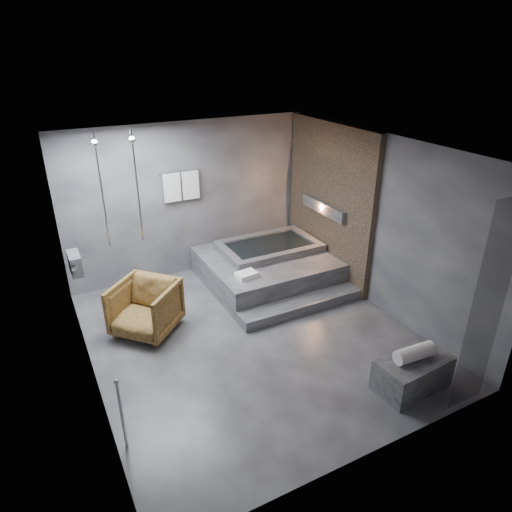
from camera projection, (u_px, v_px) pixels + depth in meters
room at (268, 219)px, 6.47m from camera, size 5.00×5.04×2.82m
tub_deck at (267, 268)px, 8.34m from camera, size 2.20×2.00×0.50m
tub_step at (301, 305)px, 7.46m from camera, size 2.20×0.36×0.18m
concrete_bench at (412, 373)px, 5.77m from camera, size 0.98×0.59×0.43m
driftwood_chair at (145, 308)px, 6.81m from camera, size 1.23×1.23×0.80m
rolled_towel at (415, 353)px, 5.63m from camera, size 0.55×0.23×0.19m
deck_towel at (246, 275)px, 7.46m from camera, size 0.36×0.28×0.09m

